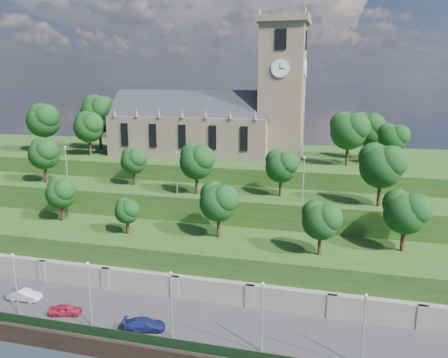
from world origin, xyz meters
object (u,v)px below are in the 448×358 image
(car_middle, at_px, (24,295))
(car_right, at_px, (144,324))
(church, at_px, (215,118))
(car_left, at_px, (66,310))

(car_middle, distance_m, car_right, 18.16)
(church, distance_m, car_left, 47.18)
(car_right, bearing_deg, car_left, 72.62)
(church, xyz_separation_m, car_middle, (-14.44, -40.36, -19.80))
(car_left, bearing_deg, church, -25.09)
(car_left, xyz_separation_m, car_right, (10.69, -0.63, 0.03))
(car_middle, bearing_deg, car_right, -101.00)
(church, bearing_deg, car_left, -99.60)
(church, distance_m, car_right, 47.32)
(car_middle, bearing_deg, church, -22.91)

